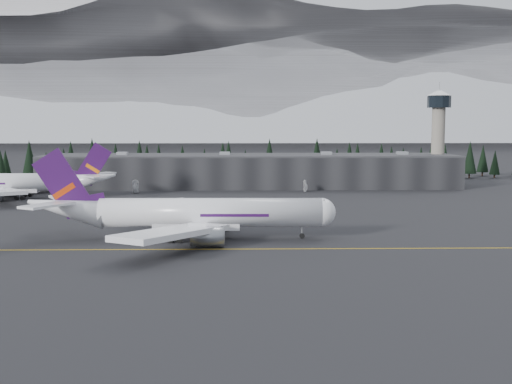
{
  "coord_description": "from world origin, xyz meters",
  "views": [
    {
      "loc": [
        -3.19,
        -126.56,
        24.59
      ],
      "look_at": [
        0.0,
        20.0,
        9.0
      ],
      "focal_mm": 45.0,
      "sensor_mm": 36.0,
      "label": 1
    }
  ],
  "objects_px": {
    "gse_vehicle_b": "(306,190)",
    "gse_vehicle_a": "(136,191)",
    "control_tower": "(438,127)",
    "jet_parked": "(19,183)",
    "terminal": "(250,171)",
    "jet_main": "(184,213)"
  },
  "relations": [
    {
      "from": "control_tower",
      "to": "jet_parked",
      "type": "xyz_separation_m",
      "value": [
        -152.1,
        -41.47,
        -18.16
      ]
    },
    {
      "from": "jet_parked",
      "to": "gse_vehicle_b",
      "type": "distance_m",
      "value": 98.72
    },
    {
      "from": "jet_main",
      "to": "jet_parked",
      "type": "relative_size",
      "value": 1.05
    },
    {
      "from": "gse_vehicle_a",
      "to": "jet_main",
      "type": "bearing_deg",
      "value": -67.45
    },
    {
      "from": "jet_parked",
      "to": "control_tower",
      "type": "bearing_deg",
      "value": -166.81
    },
    {
      "from": "control_tower",
      "to": "jet_main",
      "type": "xyz_separation_m",
      "value": [
        -90.77,
        -117.92,
        -17.89
      ]
    },
    {
      "from": "control_tower",
      "to": "jet_parked",
      "type": "bearing_deg",
      "value": -164.75
    },
    {
      "from": "terminal",
      "to": "control_tower",
      "type": "xyz_separation_m",
      "value": [
        75.0,
        3.0,
        17.11
      ]
    },
    {
      "from": "gse_vehicle_a",
      "to": "control_tower",
      "type": "bearing_deg",
      "value": 19.77
    },
    {
      "from": "terminal",
      "to": "gse_vehicle_a",
      "type": "bearing_deg",
      "value": -150.58
    },
    {
      "from": "jet_main",
      "to": "gse_vehicle_a",
      "type": "height_order",
      "value": "jet_main"
    },
    {
      "from": "terminal",
      "to": "gse_vehicle_b",
      "type": "relative_size",
      "value": 36.02
    },
    {
      "from": "jet_parked",
      "to": "terminal",
      "type": "bearing_deg",
      "value": -155.55
    },
    {
      "from": "jet_main",
      "to": "gse_vehicle_b",
      "type": "xyz_separation_m",
      "value": [
        35.63,
        94.48,
        -4.76
      ]
    },
    {
      "from": "control_tower",
      "to": "gse_vehicle_b",
      "type": "height_order",
      "value": "control_tower"
    },
    {
      "from": "gse_vehicle_a",
      "to": "jet_parked",
      "type": "bearing_deg",
      "value": -149.95
    },
    {
      "from": "jet_parked",
      "to": "jet_main",
      "type": "bearing_deg",
      "value": 126.67
    },
    {
      "from": "gse_vehicle_b",
      "to": "gse_vehicle_a",
      "type": "bearing_deg",
      "value": -93.12
    },
    {
      "from": "gse_vehicle_a",
      "to": "gse_vehicle_b",
      "type": "xyz_separation_m",
      "value": [
        61.07,
        2.8,
        0.09
      ]
    },
    {
      "from": "jet_main",
      "to": "jet_parked",
      "type": "distance_m",
      "value": 98.01
    },
    {
      "from": "terminal",
      "to": "jet_parked",
      "type": "bearing_deg",
      "value": -153.48
    },
    {
      "from": "jet_main",
      "to": "terminal",
      "type": "bearing_deg",
      "value": 83.09
    }
  ]
}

